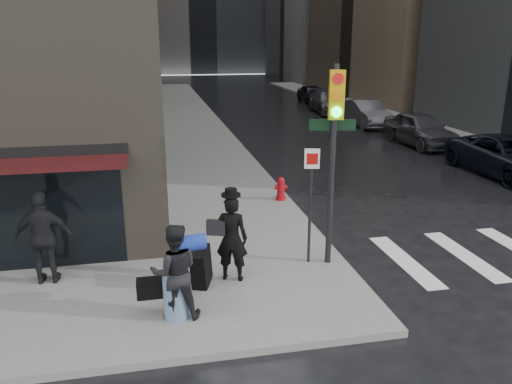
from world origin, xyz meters
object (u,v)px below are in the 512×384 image
man_jeans (174,272)px  parked_car_4 (312,94)px  parked_car_0 (509,156)px  man_overcoat (225,243)px  parked_car_3 (329,102)px  traffic_light (332,140)px  parked_car_1 (420,129)px  parked_car_2 (366,113)px  fire_hydrant (281,190)px  man_greycoat (44,238)px

man_jeans → parked_car_4: size_ratio=0.41×
parked_car_4 → parked_car_0: bearing=-88.5°
man_overcoat → parked_car_0: size_ratio=0.38×
parked_car_0 → parked_car_3: bearing=91.5°
traffic_light → parked_car_0: (9.73, 6.60, -2.26)m
man_jeans → parked_car_4: 35.31m
man_jeans → parked_car_1: man_jeans is taller
man_jeans → parked_car_0: size_ratio=0.33×
traffic_light → parked_car_1: size_ratio=0.91×
parked_car_2 → fire_hydrant: bearing=-122.3°
man_overcoat → parked_car_3: 27.80m
parked_car_0 → parked_car_4: 24.58m
man_greycoat → fire_hydrant: bearing=-140.1°
man_overcoat → parked_car_3: size_ratio=0.37×
parked_car_1 → parked_car_4: 18.43m
fire_hydrant → parked_car_2: (8.97, 13.98, 0.30)m
man_overcoat → parked_car_3: bearing=-93.9°
parked_car_1 → parked_car_0: bearing=-88.6°
fire_hydrant → parked_car_3: parked_car_3 is taller
fire_hydrant → parked_car_2: size_ratio=0.16×
man_jeans → parked_car_0: bearing=-148.4°
parked_car_3 → traffic_light: bearing=-105.9°
man_overcoat → man_greycoat: 3.75m
parked_car_3 → parked_car_4: parked_car_3 is taller
man_overcoat → man_jeans: (-1.11, -1.27, 0.05)m
traffic_light → fire_hydrant: (0.16, 4.90, -2.54)m
traffic_light → fire_hydrant: 5.52m
man_greycoat → traffic_light: (6.07, -0.32, 1.87)m
parked_car_3 → man_greycoat: bearing=-117.5°
man_overcoat → fire_hydrant: (2.55, 5.27, -0.53)m
fire_hydrant → parked_car_1: size_ratio=0.15×
parked_car_0 → parked_car_3: size_ratio=0.99×
man_greycoat → traffic_light: bearing=-179.4°
fire_hydrant → parked_car_3: (8.78, 20.13, 0.32)m
man_greycoat → parked_car_4: bearing=-113.3°
parked_car_1 → man_greycoat: bearing=-143.2°
fire_hydrant → man_greycoat: bearing=-143.7°
man_jeans → parked_car_4: man_jeans is taller
man_jeans → fire_hydrant: (3.66, 6.54, -0.58)m
parked_car_2 → parked_car_3: (-0.20, 6.14, 0.02)m
fire_hydrant → parked_car_3: size_ratio=0.14×
fire_hydrant → parked_car_0: parked_car_0 is taller
traffic_light → parked_car_2: (9.14, 18.88, -2.24)m
fire_hydrant → parked_car_0: (9.57, 1.70, 0.28)m
man_jeans → parked_car_0: man_jeans is taller
man_overcoat → fire_hydrant: man_overcoat is taller
man_greycoat → parked_car_3: 28.91m
man_overcoat → fire_hydrant: 5.87m
fire_hydrant → parked_car_4: 27.90m
parked_car_2 → parked_car_3: size_ratio=0.86×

